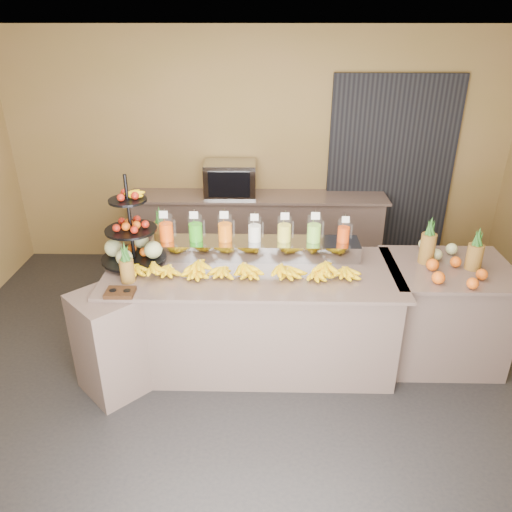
{
  "coord_description": "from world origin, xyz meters",
  "views": [
    {
      "loc": [
        0.11,
        -3.45,
        2.89
      ],
      "look_at": [
        0.03,
        0.3,
        1.07
      ],
      "focal_mm": 35.0,
      "sensor_mm": 36.0,
      "label": 1
    }
  ],
  "objects_px": {
    "fruit_stand": "(136,241)",
    "condiment_caddy": "(120,292)",
    "banana_heap": "(240,267)",
    "oven_warmer": "(230,179)",
    "pitcher_tray": "(255,248)",
    "right_fruit_pile": "(451,262)"
  },
  "relations": [
    {
      "from": "fruit_stand",
      "to": "oven_warmer",
      "type": "distance_m",
      "value": 1.94
    },
    {
      "from": "condiment_caddy",
      "to": "pitcher_tray",
      "type": "bearing_deg",
      "value": 34.4
    },
    {
      "from": "fruit_stand",
      "to": "condiment_caddy",
      "type": "distance_m",
      "value": 0.59
    },
    {
      "from": "fruit_stand",
      "to": "condiment_caddy",
      "type": "relative_size",
      "value": 3.58
    },
    {
      "from": "fruit_stand",
      "to": "oven_warmer",
      "type": "relative_size",
      "value": 1.32
    },
    {
      "from": "banana_heap",
      "to": "oven_warmer",
      "type": "distance_m",
      "value": 2.04
    },
    {
      "from": "oven_warmer",
      "to": "right_fruit_pile",
      "type": "bearing_deg",
      "value": -44.61
    },
    {
      "from": "fruit_stand",
      "to": "right_fruit_pile",
      "type": "xyz_separation_m",
      "value": [
        2.67,
        -0.12,
        -0.12
      ]
    },
    {
      "from": "pitcher_tray",
      "to": "fruit_stand",
      "type": "relative_size",
      "value": 2.33
    },
    {
      "from": "pitcher_tray",
      "to": "oven_warmer",
      "type": "relative_size",
      "value": 3.07
    },
    {
      "from": "right_fruit_pile",
      "to": "oven_warmer",
      "type": "height_order",
      "value": "oven_warmer"
    },
    {
      "from": "pitcher_tray",
      "to": "condiment_caddy",
      "type": "xyz_separation_m",
      "value": [
        -1.03,
        -0.7,
        -0.06
      ]
    },
    {
      "from": "pitcher_tray",
      "to": "oven_warmer",
      "type": "distance_m",
      "value": 1.71
    },
    {
      "from": "condiment_caddy",
      "to": "right_fruit_pile",
      "type": "distance_m",
      "value": 2.72
    },
    {
      "from": "banana_heap",
      "to": "oven_warmer",
      "type": "xyz_separation_m",
      "value": [
        -0.22,
        2.02,
        0.13
      ]
    },
    {
      "from": "fruit_stand",
      "to": "condiment_caddy",
      "type": "height_order",
      "value": "fruit_stand"
    },
    {
      "from": "condiment_caddy",
      "to": "right_fruit_pile",
      "type": "bearing_deg",
      "value": 9.37
    },
    {
      "from": "condiment_caddy",
      "to": "oven_warmer",
      "type": "xyz_separation_m",
      "value": [
        0.7,
        2.37,
        0.18
      ]
    },
    {
      "from": "fruit_stand",
      "to": "right_fruit_pile",
      "type": "relative_size",
      "value": 1.57
    },
    {
      "from": "fruit_stand",
      "to": "oven_warmer",
      "type": "bearing_deg",
      "value": 63.67
    },
    {
      "from": "pitcher_tray",
      "to": "fruit_stand",
      "type": "height_order",
      "value": "fruit_stand"
    },
    {
      "from": "condiment_caddy",
      "to": "banana_heap",
      "type": "bearing_deg",
      "value": 20.97
    }
  ]
}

